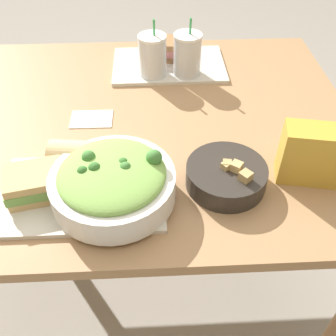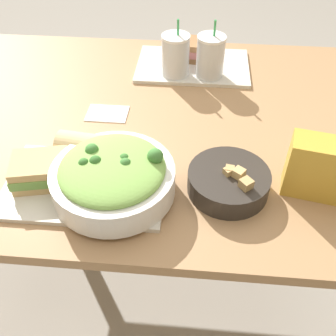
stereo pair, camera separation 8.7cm
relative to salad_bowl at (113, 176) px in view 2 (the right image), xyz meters
The scene contains 13 objects.
ground_plane 0.86m from the salad_bowl, 84.27° to the left, with size 12.00×12.00×0.00m, color gray.
dining_table 0.35m from the salad_bowl, 84.27° to the left, with size 1.31×1.01×0.75m.
tray_near 0.09m from the salad_bowl, 166.72° to the left, with size 0.38×0.25×0.01m.
tray_far 0.64m from the salad_bowl, 75.65° to the left, with size 0.38×0.25×0.01m.
salad_bowl is the anchor object (origin of this frame).
soup_bowl 0.27m from the salad_bowl, ahead, with size 0.19×0.19×0.08m.
sandwich_near 0.18m from the salad_bowl, behind, with size 0.15×0.13×0.06m.
baguette_near 0.13m from the salad_bowl, 127.28° to the left, with size 0.17×0.09×0.08m.
sandwich_far 0.68m from the salad_bowl, 77.40° to the left, with size 0.14×0.11×0.06m.
drink_cup_dark 0.56m from the salad_bowl, 79.44° to the left, with size 0.09×0.09×0.19m.
drink_cup_red 0.59m from the salad_bowl, 68.61° to the left, with size 0.09×0.09×0.19m.
chip_bag 0.48m from the salad_bowl, ahead, with size 0.17×0.10×0.15m.
napkin_folded 0.33m from the salad_bowl, 104.78° to the left, with size 0.12×0.09×0.00m.
Camera 2 is at (0.15, -0.93, 1.43)m, focal length 42.00 mm.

